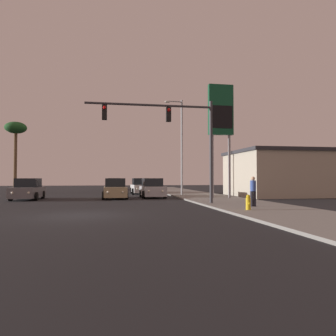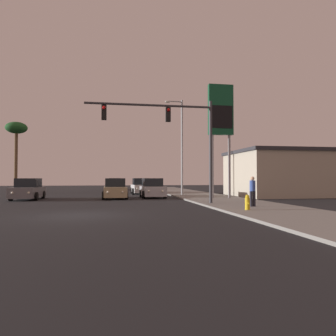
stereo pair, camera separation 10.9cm
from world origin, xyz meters
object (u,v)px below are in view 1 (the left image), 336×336
object	(u,v)px
pedestrian_on_sidewalk	(253,190)
car_silver	(152,189)
gas_station_sign	(221,116)
car_black	(114,185)
fire_hydrant	(248,202)
palm_tree_mid	(16,131)
car_tan	(115,189)
street_lamp	(180,142)
car_white	(141,187)
car_grey	(28,190)
traffic_light_mast	(175,129)

from	to	relation	value
pedestrian_on_sidewalk	car_silver	bearing A→B (deg)	111.19
car_silver	gas_station_sign	xyz separation A→B (m)	(5.00, -3.61, 5.86)
car_silver	car_black	bearing A→B (deg)	-81.99
car_silver	fire_hydrant	size ratio (longest dim) A/B	5.70
fire_hydrant	pedestrian_on_sidewalk	distance (m)	2.16
car_silver	palm_tree_mid	world-z (taller)	palm_tree_mid
car_silver	car_tan	bearing A→B (deg)	12.64
palm_tree_mid	fire_hydrant	bearing A→B (deg)	-54.03
fire_hydrant	street_lamp	bearing A→B (deg)	91.04
street_lamp	gas_station_sign	bearing A→B (deg)	-69.68
car_white	street_lamp	distance (m)	7.32
gas_station_sign	car_tan	bearing A→B (deg)	161.20
car_tan	street_lamp	distance (m)	8.04
car_grey	street_lamp	xyz separation A→B (m)	(12.96, 2.89, 4.36)
car_black	gas_station_sign	size ratio (longest dim) A/B	0.48
pedestrian_on_sidewalk	car_tan	bearing A→B (deg)	126.23
street_lamp	palm_tree_mid	bearing A→B (deg)	151.78
car_white	palm_tree_mid	size ratio (longest dim) A/B	0.54
fire_hydrant	gas_station_sign	bearing A→B (deg)	78.97
car_grey	car_silver	bearing A→B (deg)	-172.79
street_lamp	gas_station_sign	world-z (taller)	same
car_tan	car_white	world-z (taller)	same
car_black	street_lamp	xyz separation A→B (m)	(6.05, -16.84, 4.36)
fire_hydrant	palm_tree_mid	xyz separation A→B (m)	(-17.45, 24.05, 6.53)
car_white	palm_tree_mid	bearing A→B (deg)	-19.53
pedestrian_on_sidewalk	car_black	bearing A→B (deg)	103.91
car_silver	palm_tree_mid	distance (m)	19.18
gas_station_sign	car_black	bearing A→B (deg)	109.89
car_tan	palm_tree_mid	xyz separation A→B (m)	(-11.03, 12.01, 6.25)
car_tan	palm_tree_mid	bearing A→B (deg)	-48.36
car_tan	street_lamp	size ratio (longest dim) A/B	0.48
car_white	street_lamp	size ratio (longest dim) A/B	0.48
traffic_light_mast	palm_tree_mid	bearing A→B (deg)	126.92
traffic_light_mast	gas_station_sign	distance (m)	6.83
car_tan	pedestrian_on_sidewalk	xyz separation A→B (m)	(7.51, -10.25, 0.27)
car_grey	pedestrian_on_sidewalk	world-z (taller)	pedestrian_on_sidewalk
car_white	gas_station_sign	bearing A→B (deg)	115.36
traffic_light_mast	street_lamp	world-z (taller)	street_lamp
car_silver	pedestrian_on_sidewalk	distance (m)	11.86
car_silver	street_lamp	xyz separation A→B (m)	(2.93, 1.98, 4.36)
car_grey	pedestrian_on_sidewalk	size ratio (longest dim) A/B	2.60
traffic_light_mast	gas_station_sign	xyz separation A→B (m)	(4.60, 4.69, 1.86)
traffic_light_mast	fire_hydrant	world-z (taller)	traffic_light_mast
car_tan	palm_tree_mid	size ratio (longest dim) A/B	0.53
palm_tree_mid	car_black	bearing A→B (deg)	34.38
car_silver	fire_hydrant	xyz separation A→B (m)	(3.20, -12.85, -0.27)
palm_tree_mid	gas_station_sign	bearing A→B (deg)	-37.57
car_silver	car_white	size ratio (longest dim) A/B	1.00
car_black	car_white	bearing A→B (deg)	101.52
traffic_light_mast	street_lamp	distance (m)	10.59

